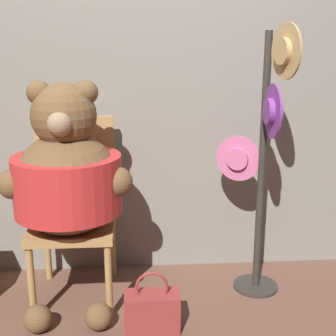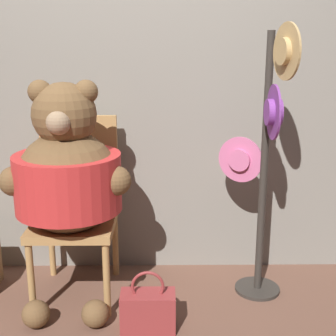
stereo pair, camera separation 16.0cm
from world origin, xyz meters
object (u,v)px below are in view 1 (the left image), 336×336
Objects in this scene: teddy_bear at (67,178)px; handbag_on_ground at (152,311)px; chair at (75,204)px; hat_display_rack at (264,150)px.

handbag_on_ground is (0.45, -0.29, -0.67)m from teddy_bear.
chair is 3.10× the size of handbag_on_ground.
teddy_bear is 3.81× the size of handbag_on_ground.
teddy_bear is 1.13m from hat_display_rack.
chair is 0.67× the size of hat_display_rack.
chair is at bearing 132.97° from handbag_on_ground.
handbag_on_ground is (-0.66, -0.35, -0.80)m from hat_display_rack.
teddy_bear is (-0.01, -0.19, 0.22)m from chair.
hat_display_rack is at bearing -6.77° from chair.
chair is 1.17m from hat_display_rack.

